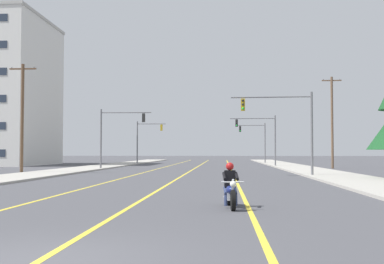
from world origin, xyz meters
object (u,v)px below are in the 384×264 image
Objects in this scene: motorcycle_with_rider at (230,190)px; traffic_signal_near_left at (116,129)px; traffic_signal_mid_right at (262,132)px; utility_pole_left_near at (22,116)px; utility_pole_right_far at (332,121)px; traffic_signal_mid_left at (145,136)px; traffic_signal_near_right at (287,120)px; traffic_signal_far_right at (257,137)px.

motorcycle_with_rider is 35.25m from traffic_signal_near_left.
motorcycle_with_rider is 0.35× the size of traffic_signal_mid_right.
utility_pole_left_near is 31.69m from utility_pole_right_far.
utility_pole_right_far is (7.12, -5.75, 1.04)m from traffic_signal_mid_right.
traffic_signal_mid_left reaches higher than motorcycle_with_rider.
utility_pole_left_near is at bearing -119.40° from traffic_signal_near_left.
traffic_signal_far_right is (0.40, 38.24, -0.09)m from traffic_signal_near_right.
traffic_signal_far_right is at bearing 58.03° from utility_pole_left_near.
traffic_signal_near_right reaches higher than motorcycle_with_rider.
utility_pole_right_far is at bearing 26.02° from utility_pole_left_near.
traffic_signal_far_right is (0.44, 15.28, -0.06)m from traffic_signal_mid_right.
traffic_signal_far_right is 0.62× the size of utility_pole_right_far.
traffic_signal_near_left is at bearing -148.43° from traffic_signal_mid_right.
utility_pole_right_far is at bearing -38.94° from traffic_signal_mid_right.
utility_pole_left_near reaches higher than motorcycle_with_rider.
motorcycle_with_rider is at bearing -102.72° from traffic_signal_near_right.
traffic_signal_near_right is at bearing -64.50° from traffic_signal_mid_left.
traffic_signal_near_right is 20.62m from traffic_signal_near_left.
traffic_signal_mid_right is 9.21m from utility_pole_right_far.
utility_pole_right_far is (22.85, 3.92, 1.06)m from traffic_signal_near_left.
traffic_signal_near_left and traffic_signal_mid_right have the same top height.
traffic_signal_near_right and traffic_signal_near_left have the same top height.
traffic_signal_near_left is (-15.77, 13.28, -0.04)m from traffic_signal_near_right.
traffic_signal_mid_right is (4.46, 42.88, 3.55)m from motorcycle_with_rider.
traffic_signal_mid_right and traffic_signal_mid_left have the same top height.
utility_pole_left_near is (-16.90, 23.22, 4.20)m from motorcycle_with_rider.
traffic_signal_near_left is 1.00× the size of traffic_signal_far_right.
utility_pole_left_near is (-21.80, -34.94, 0.71)m from traffic_signal_far_right.
traffic_signal_mid_right is at bearing 42.62° from utility_pole_left_near.
traffic_signal_near_right is 0.68× the size of utility_pole_left_near.
traffic_signal_far_right is at bearing 85.18° from motorcycle_with_rider.
utility_pole_right_far reaches higher than traffic_signal_near_right.
motorcycle_with_rider is at bearing -71.24° from traffic_signal_near_left.
utility_pole_left_near reaches higher than traffic_signal_near_left.
traffic_signal_near_right is (4.50, 19.92, 3.58)m from motorcycle_with_rider.
traffic_signal_mid_right is (15.74, 9.67, 0.01)m from traffic_signal_near_left.
traffic_signal_mid_right is at bearing 31.57° from traffic_signal_near_left.
traffic_signal_near_right is 21.66m from utility_pole_left_near.
traffic_signal_mid_left is 30.64m from utility_pole_left_near.
motorcycle_with_rider is 0.35× the size of traffic_signal_mid_left.
traffic_signal_mid_right is 1.00× the size of traffic_signal_mid_left.
traffic_signal_far_right is 22.10m from utility_pole_right_far.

